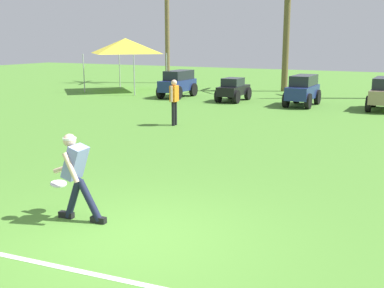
{
  "coord_description": "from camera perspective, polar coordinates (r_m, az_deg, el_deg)",
  "views": [
    {
      "loc": [
        3.89,
        -5.53,
        2.91
      ],
      "look_at": [
        -0.34,
        2.6,
        0.9
      ],
      "focal_mm": 45.0,
      "sensor_mm": 36.0,
      "label": 1
    }
  ],
  "objects": [
    {
      "name": "field_line_paint",
      "position": [
        6.52,
        -13.2,
        -14.45
      ],
      "size": [
        20.5,
        1.97,
        0.01
      ],
      "primitive_type": "cube",
      "rotation": [
        0.0,
        0.0,
        0.09
      ],
      "color": "white",
      "rests_on": "ground_plane"
    },
    {
      "name": "parked_car_slot_a",
      "position": [
        24.46,
        -1.68,
        7.25
      ],
      "size": [
        1.16,
        2.41,
        1.34
      ],
      "color": "navy",
      "rests_on": "ground_plane"
    },
    {
      "name": "parked_car_slot_c",
      "position": [
        21.83,
        13.0,
        6.32
      ],
      "size": [
        1.15,
        2.4,
        1.34
      ],
      "color": "navy",
      "rests_on": "ground_plane"
    },
    {
      "name": "ground_plane",
      "position": [
        7.36,
        -7.14,
        -11.02
      ],
      "size": [
        80.0,
        80.0,
        0.0
      ],
      "primitive_type": "plane",
      "color": "#4D842F"
    },
    {
      "name": "event_tent",
      "position": [
        27.54,
        -7.89,
        11.45
      ],
      "size": [
        3.48,
        3.48,
        2.93
      ],
      "color": "#B2B5BA",
      "rests_on": "ground_plane"
    },
    {
      "name": "frisbee_thrower",
      "position": [
        7.97,
        -13.59,
        -3.31
      ],
      "size": [
        1.11,
        0.47,
        1.43
      ],
      "color": "#191E38",
      "rests_on": "ground_plane"
    },
    {
      "name": "teammate_near_sideline",
      "position": [
        16.38,
        -2.13,
        5.47
      ],
      "size": [
        0.23,
        0.5,
        1.56
      ],
      "color": "black",
      "rests_on": "ground_plane"
    },
    {
      "name": "palm_tree_far_left",
      "position": [
        32.52,
        -3.0,
        15.23
      ],
      "size": [
        3.74,
        3.19,
        7.34
      ],
      "color": "brown",
      "rests_on": "ground_plane"
    },
    {
      "name": "parked_car_slot_b",
      "position": [
        22.98,
        4.92,
        6.49
      ],
      "size": [
        1.12,
        2.22,
        1.1
      ],
      "color": "black",
      "rests_on": "ground_plane"
    },
    {
      "name": "palm_tree_left_of_centre",
      "position": [
        27.7,
        11.21,
        13.92
      ],
      "size": [
        3.13,
        3.54,
        6.26
      ],
      "color": "brown",
      "rests_on": "ground_plane"
    },
    {
      "name": "frisbee_in_flight",
      "position": [
        8.51,
        -15.54,
        -4.56
      ],
      "size": [
        0.38,
        0.38,
        0.07
      ],
      "color": "white"
    }
  ]
}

